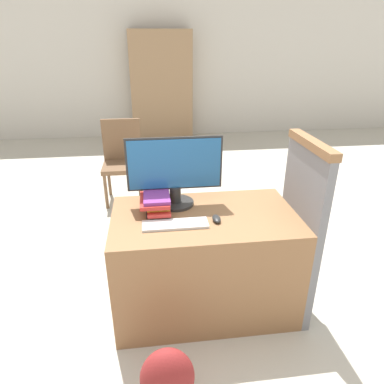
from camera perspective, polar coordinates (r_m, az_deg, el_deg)
name	(u,v)px	position (r m, az deg, el deg)	size (l,w,h in m)	color
ground_plane	(212,340)	(2.39, 3.31, -23.44)	(20.00, 20.00, 0.00)	#BCB7A8
wall_back	(163,60)	(6.83, -4.81, 21.03)	(12.00, 0.06, 2.80)	beige
desk	(204,261)	(2.41, 1.99, -11.43)	(1.20, 0.71, 0.72)	#8C603D
carrel_divider	(300,228)	(2.38, 17.52, -5.79)	(0.07, 0.55, 1.22)	slate
monitor	(175,171)	(2.27, -2.89, 3.53)	(0.63, 0.25, 0.47)	#282828
keyboard	(175,224)	(2.10, -2.80, -5.41)	(0.40, 0.12, 0.02)	silver
mouse	(216,219)	(2.15, 4.10, -4.46)	(0.05, 0.10, 0.03)	#262626
book_stack	(157,203)	(2.25, -5.86, -1.83)	(0.19, 0.28, 0.12)	#232328
backpack	(168,380)	(1.98, -4.10, -28.84)	(0.28, 0.22, 0.37)	maroon
far_chair	(122,157)	(4.06, -11.54, 5.76)	(0.44, 0.44, 0.93)	brown
bookshelf_far	(162,86)	(6.62, -5.09, 17.11)	(1.12, 0.32, 1.92)	#9E7A56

